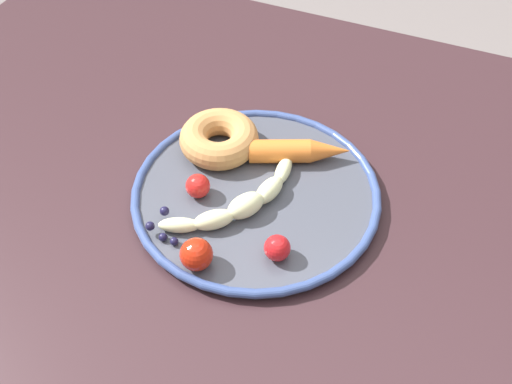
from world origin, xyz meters
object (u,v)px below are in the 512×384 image
at_px(plate, 256,193).
at_px(tomato_mid, 277,248).
at_px(dining_table, 223,248).
at_px(banana, 241,203).
at_px(donut, 219,139).
at_px(tomato_near, 196,254).
at_px(carrot_orange, 300,151).
at_px(tomato_far, 198,186).
at_px(blueberry_pile, 166,226).

height_order(plate, tomato_mid, tomato_mid).
bearing_deg(dining_table, banana, -173.60).
bearing_deg(dining_table, donut, -64.84).
bearing_deg(tomato_near, banana, -97.30).
bearing_deg(banana, donut, -51.68).
height_order(plate, donut, donut).
distance_m(plate, banana, 0.04).
relative_size(carrot_orange, tomato_far, 4.35).
height_order(carrot_orange, blueberry_pile, carrot_orange).
xyz_separation_m(dining_table, carrot_orange, (-0.07, -0.12, 0.11)).
height_order(banana, tomato_mid, tomato_mid).
xyz_separation_m(dining_table, tomato_near, (-0.02, 0.10, 0.11)).
relative_size(plate, tomato_mid, 10.20).
bearing_deg(dining_table, carrot_orange, -119.12).
distance_m(dining_table, blueberry_pile, 0.13).
distance_m(banana, carrot_orange, 0.12).
distance_m(donut, tomato_far, 0.09).
bearing_deg(tomato_mid, tomato_far, -22.33).
relative_size(plate, tomato_far, 10.23).
xyz_separation_m(banana, blueberry_pile, (0.07, 0.07, -0.00)).
bearing_deg(tomato_near, blueberry_pile, -28.57).
bearing_deg(tomato_far, tomato_near, 115.66).
relative_size(plate, carrot_orange, 2.35).
bearing_deg(dining_table, tomato_far, -10.07).
bearing_deg(carrot_orange, dining_table, 60.88).
bearing_deg(tomato_mid, tomato_near, 30.11).
xyz_separation_m(dining_table, blueberry_pile, (0.04, 0.06, 0.10)).
bearing_deg(plate, dining_table, 48.64).
bearing_deg(tomato_mid, carrot_orange, -79.08).
bearing_deg(carrot_orange, tomato_far, 48.48).
distance_m(dining_table, tomato_near, 0.15).
height_order(carrot_orange, tomato_near, tomato_near).
bearing_deg(donut, plate, 144.48).
bearing_deg(blueberry_pile, tomato_far, -97.47).
xyz_separation_m(plate, carrot_orange, (-0.03, -0.08, 0.02)).
distance_m(donut, blueberry_pile, 0.16).
bearing_deg(tomato_mid, donut, -45.13).
distance_m(blueberry_pile, tomato_far, 0.07).
height_order(dining_table, tomato_far, tomato_far).
distance_m(banana, tomato_mid, 0.09).
bearing_deg(donut, banana, 128.32).
bearing_deg(dining_table, blueberry_pile, 56.35).
xyz_separation_m(plate, tomato_far, (0.07, 0.03, 0.02)).
distance_m(banana, blueberry_pile, 0.10).
height_order(donut, tomato_mid, donut).
bearing_deg(dining_table, plate, -131.36).
bearing_deg(blueberry_pile, carrot_orange, -120.76).
xyz_separation_m(blueberry_pile, tomato_mid, (-0.14, -0.02, 0.01)).
bearing_deg(plate, tomato_near, 82.04).
distance_m(carrot_orange, blueberry_pile, 0.21).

